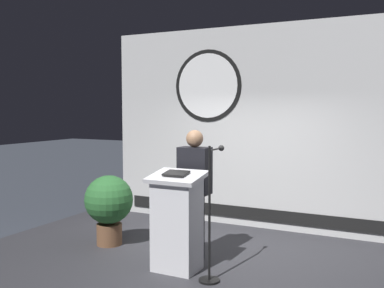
# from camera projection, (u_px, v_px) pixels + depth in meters

# --- Properties ---
(ground_plane) EXTENTS (40.00, 40.00, 0.00)m
(ground_plane) POSITION_uv_depth(u_px,v_px,m) (209.00, 283.00, 5.77)
(ground_plane) COLOR #383D47
(stage_platform) EXTENTS (6.40, 4.00, 0.30)m
(stage_platform) POSITION_uv_depth(u_px,v_px,m) (209.00, 272.00, 5.75)
(stage_platform) COLOR #333338
(stage_platform) RESTS_ON ground
(banner_display) EXTENTS (5.22, 0.12, 3.27)m
(banner_display) POSITION_uv_depth(u_px,v_px,m) (256.00, 127.00, 7.26)
(banner_display) COLOR silver
(banner_display) RESTS_ON stage_platform
(podium) EXTENTS (0.64, 0.50, 1.21)m
(podium) POSITION_uv_depth(u_px,v_px,m) (177.00, 222.00, 5.36)
(podium) COLOR silver
(podium) RESTS_ON stage_platform
(speaker_person) EXTENTS (0.40, 0.26, 1.67)m
(speaker_person) POSITION_uv_depth(u_px,v_px,m) (195.00, 193.00, 5.77)
(speaker_person) COLOR black
(speaker_person) RESTS_ON stage_platform
(microphone_stand) EXTENTS (0.24, 0.48, 1.53)m
(microphone_stand) POSITION_uv_depth(u_px,v_px,m) (211.00, 234.00, 5.05)
(microphone_stand) COLOR black
(microphone_stand) RESTS_ON stage_platform
(potted_plant) EXTENTS (0.69, 0.69, 0.99)m
(potted_plant) POSITION_uv_depth(u_px,v_px,m) (109.00, 203.00, 6.37)
(potted_plant) COLOR brown
(potted_plant) RESTS_ON stage_platform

